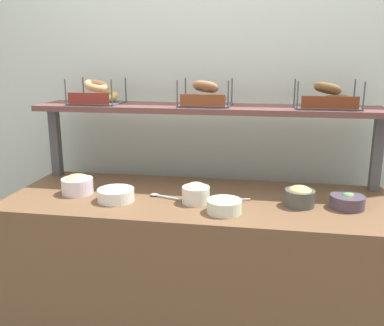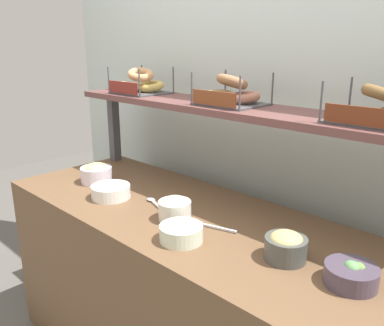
% 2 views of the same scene
% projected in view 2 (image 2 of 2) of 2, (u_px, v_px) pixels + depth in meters
% --- Properties ---
extents(back_wall, '(3.11, 0.06, 2.40)m').
position_uv_depth(back_wall, '(267.00, 115.00, 1.97)').
color(back_wall, silver).
rests_on(back_wall, ground_plane).
extents(deli_counter, '(1.91, 0.70, 0.85)m').
position_uv_depth(deli_counter, '(189.00, 300.00, 1.81)').
color(deli_counter, brown).
rests_on(deli_counter, ground_plane).
extents(shelf_riser_left, '(0.05, 0.05, 0.40)m').
position_uv_depth(shelf_riser_left, '(114.00, 128.00, 2.41)').
color(shelf_riser_left, '#4C4C51').
rests_on(shelf_riser_left, deli_counter).
extents(upper_shelf, '(1.87, 0.32, 0.03)m').
position_uv_depth(upper_shelf, '(231.00, 109.00, 1.76)').
color(upper_shelf, brown).
rests_on(upper_shelf, shelf_riser_left).
extents(bowl_scallion_spread, '(0.13, 0.13, 0.10)m').
position_uv_depth(bowl_scallion_spread, '(175.00, 208.00, 1.62)').
color(bowl_scallion_spread, white).
rests_on(bowl_scallion_spread, deli_counter).
extents(bowl_cream_cheese, '(0.18, 0.18, 0.08)m').
position_uv_depth(bowl_cream_cheese, '(111.00, 190.00, 1.86)').
color(bowl_cream_cheese, white).
rests_on(bowl_cream_cheese, deli_counter).
extents(bowl_veggie_mix, '(0.16, 0.16, 0.07)m').
position_uv_depth(bowl_veggie_mix, '(351.00, 274.00, 1.19)').
color(bowl_veggie_mix, '#4A3F50').
rests_on(bowl_veggie_mix, deli_counter).
extents(bowl_hummus, '(0.14, 0.14, 0.10)m').
position_uv_depth(bowl_hummus, '(286.00, 246.00, 1.32)').
color(bowl_hummus, '#4A4E49').
rests_on(bowl_hummus, deli_counter).
extents(bowl_potato_salad, '(0.16, 0.16, 0.08)m').
position_uv_depth(bowl_potato_salad, '(181.00, 231.00, 1.45)').
color(bowl_potato_salad, silver).
rests_on(bowl_potato_salad, deli_counter).
extents(bowl_egg_salad, '(0.16, 0.16, 0.10)m').
position_uv_depth(bowl_egg_salad, '(96.00, 173.00, 2.07)').
color(bowl_egg_salad, white).
rests_on(bowl_egg_salad, deli_counter).
extents(serving_spoon_near_plate, '(0.18, 0.07, 0.01)m').
position_uv_depth(serving_spoon_near_plate, '(208.00, 225.00, 1.57)').
color(serving_spoon_near_plate, '#B7B7BC').
rests_on(serving_spoon_near_plate, deli_counter).
extents(serving_spoon_by_edge, '(0.18, 0.07, 0.01)m').
position_uv_depth(serving_spoon_by_edge, '(154.00, 203.00, 1.79)').
color(serving_spoon_by_edge, '#B7B7BC').
rests_on(serving_spoon_by_edge, deli_counter).
extents(bagel_basket_sesame, '(0.27, 0.24, 0.14)m').
position_uv_depth(bagel_basket_sesame, '(140.00, 84.00, 2.15)').
color(bagel_basket_sesame, '#4C4C51').
rests_on(bagel_basket_sesame, upper_shelf).
extents(bagel_basket_everything, '(0.29, 0.26, 0.14)m').
position_uv_depth(bagel_basket_everything, '(231.00, 94.00, 1.75)').
color(bagel_basket_everything, '#4C4C51').
rests_on(bagel_basket_everything, upper_shelf).
extents(bagel_basket_cinnamon_raisin, '(0.32, 0.26, 0.14)m').
position_uv_depth(bagel_basket_cinnamon_raisin, '(379.00, 110.00, 1.33)').
color(bagel_basket_cinnamon_raisin, '#4C4C51').
rests_on(bagel_basket_cinnamon_raisin, upper_shelf).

